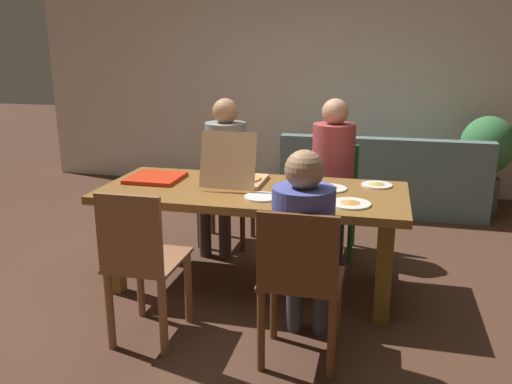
{
  "coord_description": "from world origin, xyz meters",
  "views": [
    {
      "loc": [
        0.85,
        -3.42,
        1.69
      ],
      "look_at": [
        0.0,
        0.1,
        0.68
      ],
      "focal_mm": 37.23,
      "sensor_mm": 36.0,
      "label": 1
    }
  ],
  "objects_px": {
    "chair_1": "(333,193)",
    "drinking_glass_1": "(299,199)",
    "plate_1": "(350,203)",
    "dining_table": "(253,203)",
    "person_0": "(304,236)",
    "couch": "(382,182)",
    "pizza_box_1": "(156,178)",
    "plate_0": "(330,188)",
    "potted_plant": "(486,154)",
    "drinking_glass_0": "(294,188)",
    "chair_2": "(229,184)",
    "plate_3": "(262,197)",
    "chair_0": "(300,281)",
    "person_2": "(224,161)",
    "person_1": "(332,166)",
    "chair_3": "(142,264)",
    "plate_2": "(377,185)",
    "pizza_box_0": "(236,177)"
  },
  "relations": [
    {
      "from": "pizza_box_1",
      "to": "couch",
      "type": "xyz_separation_m",
      "value": [
        1.63,
        2.11,
        -0.47
      ]
    },
    {
      "from": "dining_table",
      "to": "plate_1",
      "type": "relative_size",
      "value": 8.11
    },
    {
      "from": "plate_0",
      "to": "potted_plant",
      "type": "xyz_separation_m",
      "value": [
        1.38,
        2.21,
        -0.14
      ]
    },
    {
      "from": "person_0",
      "to": "drinking_glass_1",
      "type": "bearing_deg",
      "value": 103.29
    },
    {
      "from": "chair_0",
      "to": "chair_2",
      "type": "relative_size",
      "value": 0.96
    },
    {
      "from": "person_1",
      "to": "plate_2",
      "type": "bearing_deg",
      "value": -51.24
    },
    {
      "from": "person_2",
      "to": "chair_3",
      "type": "distance_m",
      "value": 1.63
    },
    {
      "from": "plate_1",
      "to": "drinking_glass_1",
      "type": "bearing_deg",
      "value": -152.51
    },
    {
      "from": "person_2",
      "to": "drinking_glass_1",
      "type": "height_order",
      "value": "person_2"
    },
    {
      "from": "chair_2",
      "to": "plate_1",
      "type": "height_order",
      "value": "chair_2"
    },
    {
      "from": "chair_1",
      "to": "drinking_glass_1",
      "type": "bearing_deg",
      "value": -94.38
    },
    {
      "from": "pizza_box_1",
      "to": "person_0",
      "type": "bearing_deg",
      "value": -34.61
    },
    {
      "from": "chair_1",
      "to": "drinking_glass_1",
      "type": "height_order",
      "value": "chair_1"
    },
    {
      "from": "dining_table",
      "to": "chair_0",
      "type": "xyz_separation_m",
      "value": [
        0.47,
        -0.9,
        -0.13
      ]
    },
    {
      "from": "chair_3",
      "to": "chair_2",
      "type": "bearing_deg",
      "value": 90.0
    },
    {
      "from": "plate_0",
      "to": "pizza_box_1",
      "type": "bearing_deg",
      "value": -178.29
    },
    {
      "from": "drinking_glass_0",
      "to": "drinking_glass_1",
      "type": "distance_m",
      "value": 0.24
    },
    {
      "from": "chair_2",
      "to": "plate_0",
      "type": "bearing_deg",
      "value": -38.99
    },
    {
      "from": "chair_0",
      "to": "couch",
      "type": "relative_size",
      "value": 0.44
    },
    {
      "from": "chair_1",
      "to": "couch",
      "type": "bearing_deg",
      "value": 73.13
    },
    {
      "from": "plate_1",
      "to": "dining_table",
      "type": "bearing_deg",
      "value": 162.44
    },
    {
      "from": "person_0",
      "to": "couch",
      "type": "xyz_separation_m",
      "value": [
        0.4,
        2.95,
        -0.43
      ]
    },
    {
      "from": "chair_3",
      "to": "plate_1",
      "type": "bearing_deg",
      "value": 30.58
    },
    {
      "from": "plate_1",
      "to": "drinking_glass_0",
      "type": "distance_m",
      "value": 0.38
    },
    {
      "from": "chair_1",
      "to": "pizza_box_1",
      "type": "height_order",
      "value": "chair_1"
    },
    {
      "from": "pizza_box_1",
      "to": "chair_1",
      "type": "bearing_deg",
      "value": 32.64
    },
    {
      "from": "plate_0",
      "to": "potted_plant",
      "type": "distance_m",
      "value": 2.61
    },
    {
      "from": "dining_table",
      "to": "plate_3",
      "type": "height_order",
      "value": "plate_3"
    },
    {
      "from": "chair_0",
      "to": "pizza_box_0",
      "type": "bearing_deg",
      "value": 121.61
    },
    {
      "from": "drinking_glass_0",
      "to": "plate_2",
      "type": "bearing_deg",
      "value": 39.4
    },
    {
      "from": "person_0",
      "to": "couch",
      "type": "height_order",
      "value": "person_0"
    },
    {
      "from": "couch",
      "to": "drinking_glass_0",
      "type": "bearing_deg",
      "value": -103.57
    },
    {
      "from": "chair_3",
      "to": "plate_1",
      "type": "distance_m",
      "value": 1.31
    },
    {
      "from": "chair_1",
      "to": "person_1",
      "type": "height_order",
      "value": "person_1"
    },
    {
      "from": "chair_0",
      "to": "person_0",
      "type": "xyz_separation_m",
      "value": [
        -0.0,
        0.13,
        0.2
      ]
    },
    {
      "from": "person_2",
      "to": "potted_plant",
      "type": "xyz_separation_m",
      "value": [
        2.33,
        1.59,
        -0.14
      ]
    },
    {
      "from": "chair_3",
      "to": "plate_2",
      "type": "xyz_separation_m",
      "value": [
        1.26,
        1.15,
        0.25
      ]
    },
    {
      "from": "chair_2",
      "to": "pizza_box_1",
      "type": "height_order",
      "value": "chair_2"
    },
    {
      "from": "chair_3",
      "to": "pizza_box_1",
      "type": "bearing_deg",
      "value": 108.9
    },
    {
      "from": "chair_2",
      "to": "potted_plant",
      "type": "xyz_separation_m",
      "value": [
        2.33,
        1.45,
        0.09
      ]
    },
    {
      "from": "pizza_box_1",
      "to": "potted_plant",
      "type": "height_order",
      "value": "potted_plant"
    },
    {
      "from": "drinking_glass_0",
      "to": "chair_0",
      "type": "bearing_deg",
      "value": -78.06
    },
    {
      "from": "chair_1",
      "to": "plate_0",
      "type": "xyz_separation_m",
      "value": [
        0.04,
        -0.75,
        0.24
      ]
    },
    {
      "from": "dining_table",
      "to": "plate_0",
      "type": "bearing_deg",
      "value": 12.63
    },
    {
      "from": "drinking_glass_1",
      "to": "potted_plant",
      "type": "distance_m",
      "value": 3.1
    },
    {
      "from": "person_0",
      "to": "chair_1",
      "type": "distance_m",
      "value": 1.65
    },
    {
      "from": "dining_table",
      "to": "plate_3",
      "type": "xyz_separation_m",
      "value": [
        0.11,
        -0.2,
        0.11
      ]
    },
    {
      "from": "person_1",
      "to": "chair_2",
      "type": "distance_m",
      "value": 0.95
    },
    {
      "from": "chair_0",
      "to": "plate_2",
      "type": "relative_size",
      "value": 4.19
    },
    {
      "from": "plate_2",
      "to": "chair_3",
      "type": "bearing_deg",
      "value": -137.53
    }
  ]
}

